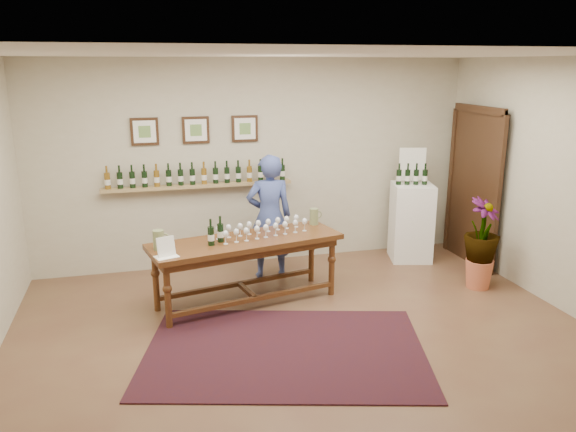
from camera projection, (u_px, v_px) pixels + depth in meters
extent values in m
plane|color=brown|center=(308.00, 340.00, 5.70)|extent=(6.00, 6.00, 0.00)
plane|color=beige|center=(256.00, 163.00, 7.67)|extent=(6.00, 0.00, 6.00)
plane|color=beige|center=(447.00, 318.00, 3.01)|extent=(6.00, 0.00, 6.00)
plane|color=beige|center=(574.00, 189.00, 6.08)|extent=(0.00, 5.00, 5.00)
plane|color=white|center=(311.00, 54.00, 4.97)|extent=(6.00, 6.00, 0.00)
cube|color=tan|center=(199.00, 186.00, 7.45)|extent=(2.50, 0.16, 0.04)
cube|color=black|center=(477.00, 189.00, 7.75)|extent=(0.10, 1.00, 2.10)
cube|color=#331E11|center=(473.00, 189.00, 7.73)|extent=(0.04, 1.12, 2.22)
cube|color=#331E11|center=(145.00, 132.00, 7.16)|extent=(0.35, 0.03, 0.35)
cube|color=white|center=(145.00, 132.00, 7.14)|extent=(0.28, 0.01, 0.28)
cube|color=#6A954A|center=(145.00, 132.00, 7.14)|extent=(0.15, 0.00, 0.15)
cube|color=#331E11|center=(196.00, 130.00, 7.32)|extent=(0.35, 0.03, 0.35)
cube|color=white|center=(196.00, 130.00, 7.30)|extent=(0.28, 0.01, 0.28)
cube|color=#6A954A|center=(196.00, 130.00, 7.30)|extent=(0.15, 0.00, 0.15)
cube|color=#331E11|center=(245.00, 129.00, 7.48)|extent=(0.35, 0.03, 0.35)
cube|color=white|center=(245.00, 129.00, 7.46)|extent=(0.28, 0.01, 0.28)
cube|color=#6A954A|center=(245.00, 129.00, 7.46)|extent=(0.15, 0.00, 0.15)
cube|color=#4B170D|center=(285.00, 350.00, 5.48)|extent=(3.09, 2.47, 0.01)
cube|color=#442211|center=(246.00, 241.00, 6.42)|extent=(2.30, 1.14, 0.06)
cube|color=#442211|center=(246.00, 247.00, 6.44)|extent=(2.16, 1.00, 0.10)
cylinder|color=#442211|center=(168.00, 297.00, 5.87)|extent=(0.08, 0.08, 0.72)
cylinder|color=#442211|center=(332.00, 266.00, 6.74)|extent=(0.08, 0.08, 0.72)
cylinder|color=#442211|center=(156.00, 281.00, 6.30)|extent=(0.08, 0.08, 0.72)
cylinder|color=#442211|center=(311.00, 254.00, 7.18)|extent=(0.08, 0.08, 0.72)
cube|color=#442211|center=(256.00, 299.00, 6.36)|extent=(1.97, 0.47, 0.05)
cube|color=#442211|center=(239.00, 284.00, 6.79)|extent=(1.97, 0.47, 0.05)
cube|color=#442211|center=(247.00, 291.00, 6.58)|extent=(0.15, 0.50, 0.05)
cube|color=white|center=(166.00, 247.00, 5.81)|extent=(0.27, 0.23, 0.21)
cube|color=white|center=(411.00, 222.00, 7.95)|extent=(0.67, 0.67, 1.09)
cube|color=white|center=(412.00, 164.00, 7.89)|extent=(0.36, 0.11, 0.51)
cone|color=#C96543|center=(479.00, 274.00, 7.01)|extent=(0.34, 0.34, 0.36)
imported|color=#1A3917|center=(482.00, 236.00, 6.88)|extent=(0.72, 0.72, 0.63)
imported|color=#3B4B8D|center=(269.00, 217.00, 7.22)|extent=(0.62, 0.43, 1.62)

